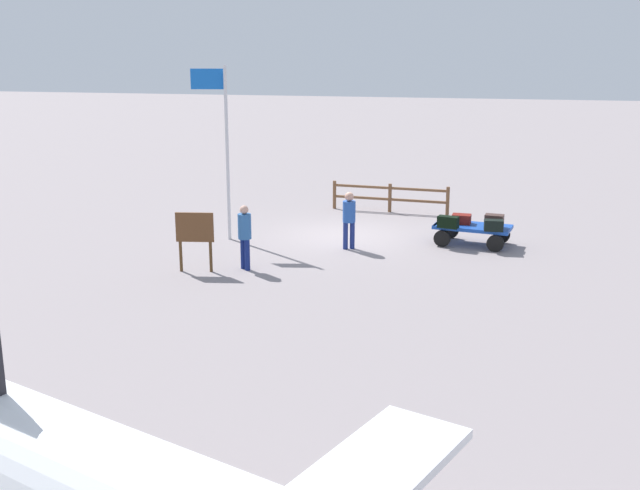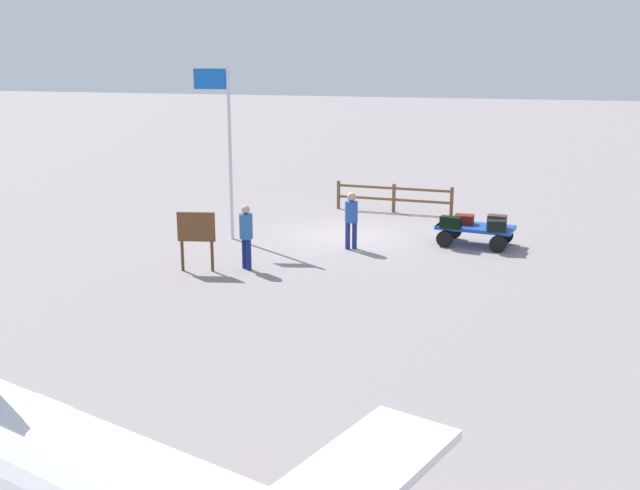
{
  "view_description": "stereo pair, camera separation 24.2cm",
  "coord_description": "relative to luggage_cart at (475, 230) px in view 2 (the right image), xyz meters",
  "views": [
    {
      "loc": [
        -4.2,
        22.83,
        5.81
      ],
      "look_at": [
        -0.56,
        6.0,
        1.3
      ],
      "focal_mm": 43.97,
      "sensor_mm": 36.0,
      "label": 1
    },
    {
      "loc": [
        -4.44,
        22.77,
        5.81
      ],
      "look_at": [
        -0.56,
        6.0,
        1.3
      ],
      "focal_mm": 43.97,
      "sensor_mm": 36.0,
      "label": 2
    }
  ],
  "objects": [
    {
      "name": "worker_lead",
      "position": [
        3.42,
        1.24,
        0.54
      ],
      "size": [
        0.48,
        0.48,
        1.66
      ],
      "color": "navy",
      "rests_on": "ground"
    },
    {
      "name": "luggage_cart",
      "position": [
        0.0,
        0.0,
        0.0
      ],
      "size": [
        2.33,
        1.54,
        0.58
      ],
      "color": "#1846AD",
      "rests_on": "ground"
    },
    {
      "name": "suitcase_maroon",
      "position": [
        -0.61,
        0.57,
        0.3
      ],
      "size": [
        0.55,
        0.37,
        0.31
      ],
      "color": "black",
      "rests_on": "luggage_cart"
    },
    {
      "name": "wooden_fence",
      "position": [
        2.91,
        -3.97,
        0.14
      ],
      "size": [
        4.11,
        0.46,
        1.0
      ],
      "color": "brown",
      "rests_on": "ground"
    },
    {
      "name": "signboard",
      "position": [
        6.89,
        4.31,
        0.59
      ],
      "size": [
        0.97,
        0.21,
        1.56
      ],
      "color": "#4C3319",
      "rests_on": "ground"
    },
    {
      "name": "ground_plane",
      "position": [
        3.83,
        -0.18,
        -0.44
      ],
      "size": [
        120.0,
        120.0,
        0.0
      ],
      "primitive_type": "plane",
      "color": "gray"
    },
    {
      "name": "suitcase_olive",
      "position": [
        0.67,
        0.47,
        0.31
      ],
      "size": [
        0.64,
        0.41,
        0.34
      ],
      "color": "black",
      "rests_on": "luggage_cart"
    },
    {
      "name": "flagpole",
      "position": [
        7.26,
        0.88,
        2.66
      ],
      "size": [
        1.07,
        0.2,
        5.12
      ],
      "color": "silver",
      "rests_on": "ground"
    },
    {
      "name": "suitcase_dark",
      "position": [
        0.32,
        -0.14,
        0.28
      ],
      "size": [
        0.57,
        0.43,
        0.27
      ],
      "color": "maroon",
      "rests_on": "luggage_cart"
    },
    {
      "name": "suitcase_tan",
      "position": [
        -0.62,
        0.16,
        0.33
      ],
      "size": [
        0.56,
        0.4,
        0.38
      ],
      "color": "#422D28",
      "rests_on": "luggage_cart"
    },
    {
      "name": "worker_trailing",
      "position": [
        5.7,
        3.86,
        0.56
      ],
      "size": [
        0.49,
        0.49,
        1.71
      ],
      "color": "navy",
      "rests_on": "ground"
    }
  ]
}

